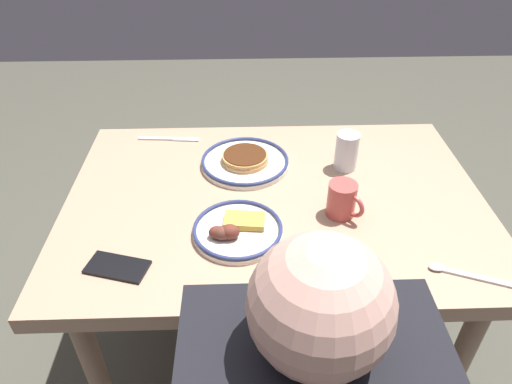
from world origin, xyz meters
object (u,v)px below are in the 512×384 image
Objects in this scene: fork_near at (335,284)px; drinking_glass at (346,153)px; tea_spoon at (462,273)px; plate_center_pancakes at (236,230)px; plate_near_main at (245,161)px; butter_knife at (168,139)px; cell_phone at (117,267)px; coffee_mug at (343,200)px.

drinking_glass is at bearing -102.99° from fork_near.
fork_near is at bearing 4.04° from tea_spoon.
plate_center_pancakes reaches higher than fork_near.
butter_knife is (0.26, -0.16, -0.01)m from plate_near_main.
plate_near_main is 0.53m from cell_phone.
butter_knife is at bearing -40.36° from tea_spoon.
butter_knife is 0.99m from tea_spoon.
tea_spoon is at bearing -175.96° from fork_near.
cell_phone is at bearing -3.37° from tea_spoon.
cell_phone is (0.56, 0.18, -0.05)m from coffee_mug.
tea_spoon is (-0.52, 0.16, -0.01)m from plate_center_pancakes.
cell_phone is 0.72× the size of tea_spoon.
plate_center_pancakes is 0.29m from coffee_mug.
drinking_glass is at bearing -130.60° from cell_phone.
plate_center_pancakes reaches higher than cell_phone.
tea_spoon is at bearing 136.73° from coffee_mug.
plate_near_main is 1.89× the size of cell_phone.
plate_near_main is 0.31m from butter_knife.
fork_near is 0.95× the size of tea_spoon.
fork_near and butter_knife have the same top height.
plate_center_pancakes is at bearing 85.22° from plate_near_main.
drinking_glass is 0.60m from butter_knife.
plate_center_pancakes is 0.55m from tea_spoon.
cell_phone reaches higher than fork_near.
plate_center_pancakes is at bearing 14.27° from coffee_mug.
plate_near_main is 0.69m from tea_spoon.
plate_center_pancakes is at bearing -38.30° from fork_near.
fork_near is 0.30m from tea_spoon.
plate_near_main is at bearing 147.46° from butter_knife.
drinking_glass is 0.49m from fork_near.
tea_spoon reaches higher than cell_phone.
coffee_mug is 0.83× the size of drinking_glass.
tea_spoon is (-0.24, 0.23, -0.05)m from coffee_mug.
drinking_glass is 0.81× the size of cell_phone.
butter_knife is (0.51, -0.41, -0.05)m from coffee_mug.
plate_center_pancakes is 1.22× the size of fork_near.
butter_knife is (-0.05, -0.59, -0.00)m from cell_phone.
plate_center_pancakes is 0.30m from cell_phone.
coffee_mug is 0.68× the size of cell_phone.
butter_knife is at bearing -55.47° from fork_near.
plate_near_main is 2.80× the size of coffee_mug.
drinking_glass reaches higher than fork_near.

